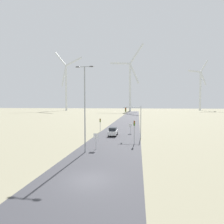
# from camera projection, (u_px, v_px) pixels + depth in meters

# --- Properties ---
(ground_plane) EXTENTS (600.00, 600.00, 0.00)m
(ground_plane) POSITION_uv_depth(u_px,v_px,m) (89.00, 180.00, 16.10)
(ground_plane) COLOR gray
(road_surface) EXTENTS (10.00, 240.00, 0.01)m
(road_surface) POSITION_uv_depth(u_px,v_px,m) (126.00, 124.00, 63.52)
(road_surface) COLOR #38383D
(road_surface) RESTS_ON ground
(streetlamp) EXTENTS (2.74, 0.32, 12.45)m
(streetlamp) POSITION_uv_depth(u_px,v_px,m) (85.00, 101.00, 25.07)
(streetlamp) COLOR #93999E
(streetlamp) RESTS_ON ground
(stop_sign_near) EXTENTS (0.81, 0.07, 2.47)m
(stop_sign_near) POSITION_uv_depth(u_px,v_px,m) (96.00, 138.00, 27.13)
(stop_sign_near) COLOR #93999E
(stop_sign_near) RESTS_ON ground
(stop_sign_far) EXTENTS (0.81, 0.07, 2.29)m
(stop_sign_far) POSITION_uv_depth(u_px,v_px,m) (130.00, 127.00, 42.28)
(stop_sign_far) COLOR #93999E
(stop_sign_far) RESTS_ON ground
(traffic_light_post_near_left) EXTENTS (0.28, 0.34, 3.38)m
(traffic_light_post_near_left) POSITION_uv_depth(u_px,v_px,m) (100.00, 122.00, 44.33)
(traffic_light_post_near_left) COLOR #93999E
(traffic_light_post_near_left) RESTS_ON ground
(traffic_light_post_near_right) EXTENTS (0.28, 0.33, 4.13)m
(traffic_light_post_near_right) POSITION_uv_depth(u_px,v_px,m) (134.00, 127.00, 30.79)
(traffic_light_post_near_right) COLOR #93999E
(traffic_light_post_near_right) RESTS_ON ground
(traffic_light_mast_overhead) EXTENTS (3.80, 0.35, 6.67)m
(traffic_light_mast_overhead) POSITION_uv_depth(u_px,v_px,m) (135.00, 116.00, 36.48)
(traffic_light_mast_overhead) COLOR #93999E
(traffic_light_mast_overhead) RESTS_ON ground
(car_approaching) EXTENTS (1.88, 4.11, 1.83)m
(car_approaching) POSITION_uv_depth(u_px,v_px,m) (113.00, 132.00, 39.07)
(car_approaching) COLOR white
(car_approaching) RESTS_ON ground
(wind_turbine_far_left) EXTENTS (38.82, 16.45, 69.97)m
(wind_turbine_far_left) POSITION_uv_depth(u_px,v_px,m) (66.00, 83.00, 202.14)
(wind_turbine_far_left) COLOR silver
(wind_turbine_far_left) RESTS_ON ground
(wind_turbine_left) EXTENTS (35.82, 11.65, 68.77)m
(wind_turbine_left) POSITION_uv_depth(u_px,v_px,m) (130.00, 82.00, 182.29)
(wind_turbine_left) COLOR silver
(wind_turbine_left) RESTS_ON ground
(wind_turbine_center) EXTENTS (24.96, 11.08, 59.78)m
(wind_turbine_center) POSITION_uv_depth(u_px,v_px,m) (200.00, 87.00, 204.43)
(wind_turbine_center) COLOR silver
(wind_turbine_center) RESTS_ON ground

